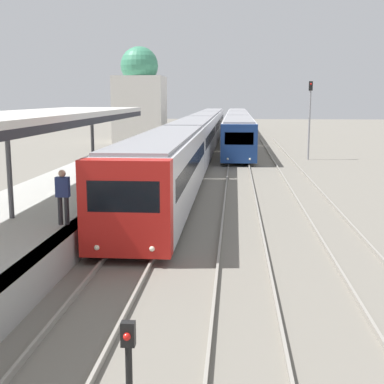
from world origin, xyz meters
name	(u,v)px	position (x,y,z in m)	size (l,w,h in m)	color
platform_canopy	(8,118)	(-3.92, 14.35, 4.13)	(4.00, 24.83, 3.27)	beige
person_on_platform	(63,194)	(-2.03, 13.59, 1.93)	(0.40, 0.22, 1.66)	#2D2D33
train_near	(200,132)	(0.00, 45.60, 1.76)	(2.65, 65.88, 3.17)	red
train_far	(238,125)	(3.35, 59.74, 1.70)	(2.57, 49.14, 3.07)	navy
signal_post_near	(129,363)	(1.61, 5.22, 1.04)	(0.20, 0.21, 1.67)	black
signal_mast_far	(310,112)	(8.75, 40.17, 3.69)	(0.28, 0.29, 5.98)	gray
distant_domed_building	(140,98)	(-7.21, 56.07, 4.67)	(5.22, 5.22, 10.13)	silver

